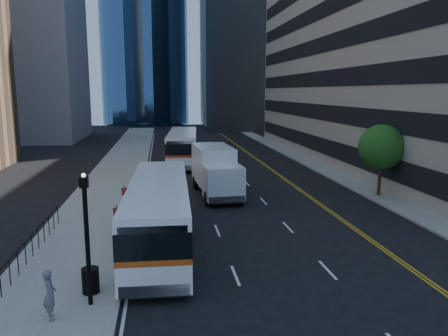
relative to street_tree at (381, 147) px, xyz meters
name	(u,v)px	position (x,y,z in m)	size (l,w,h in m)	color
ground	(289,240)	(-9.00, -8.00, -3.64)	(160.00, 160.00, 0.00)	black
sidewalk_west	(123,164)	(-19.50, 17.00, -3.57)	(5.00, 90.00, 0.15)	gray
sidewalk_east	(304,160)	(0.00, 17.00, -3.57)	(2.00, 90.00, 0.15)	gray
midrise_west	(16,25)	(-37.00, 44.00, 13.86)	(18.00, 18.00, 35.00)	gray
street_tree	(381,147)	(0.00, 0.00, 0.00)	(3.20, 3.20, 5.10)	#332114
lamp_post	(87,234)	(-18.00, -14.00, -0.92)	(0.28, 0.28, 4.56)	black
bus_front	(159,211)	(-15.60, -7.99, -1.88)	(3.06, 12.58, 3.23)	white
bus_rear	(183,146)	(-13.25, 17.10, -1.81)	(3.85, 13.17, 3.35)	white
box_truck	(216,170)	(-11.58, 2.17, -1.78)	(3.04, 7.52, 3.52)	silver
trash_can	(91,280)	(-18.13, -13.07, -3.02)	(0.63, 0.63, 0.95)	black
pedestrian	(50,294)	(-19.13, -14.84, -2.64)	(0.62, 0.41, 1.70)	slate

